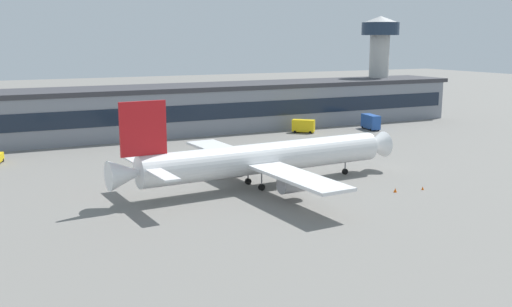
{
  "coord_description": "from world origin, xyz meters",
  "views": [
    {
      "loc": [
        -53.42,
        -89.84,
        25.05
      ],
      "look_at": [
        -8.81,
        1.57,
        5.0
      ],
      "focal_mm": 40.9,
      "sensor_mm": 36.0,
      "label": 1
    }
  ],
  "objects_px": {
    "airliner": "(262,158)",
    "catering_truck": "(371,121)",
    "stair_truck": "(304,126)",
    "traffic_cone_1": "(423,188)",
    "traffic_cone_0": "(320,187)",
    "traffic_cone_2": "(395,190)",
    "control_tower": "(379,54)"
  },
  "relations": [
    {
      "from": "airliner",
      "to": "catering_truck",
      "type": "relative_size",
      "value": 7.2
    },
    {
      "from": "stair_truck",
      "to": "traffic_cone_1",
      "type": "xyz_separation_m",
      "value": [
        -13.08,
        -61.46,
        -1.7
      ]
    },
    {
      "from": "traffic_cone_0",
      "to": "traffic_cone_2",
      "type": "xyz_separation_m",
      "value": [
        10.17,
        -7.26,
        0.01
      ]
    },
    {
      "from": "control_tower",
      "to": "traffic_cone_2",
      "type": "xyz_separation_m",
      "value": [
        -57.63,
        -79.9,
        -19.73
      ]
    },
    {
      "from": "airliner",
      "to": "traffic_cone_2",
      "type": "distance_m",
      "value": 23.0
    },
    {
      "from": "stair_truck",
      "to": "traffic_cone_0",
      "type": "height_order",
      "value": "stair_truck"
    },
    {
      "from": "control_tower",
      "to": "traffic_cone_0",
      "type": "bearing_deg",
      "value": -133.03
    },
    {
      "from": "airliner",
      "to": "traffic_cone_1",
      "type": "xyz_separation_m",
      "value": [
        23.43,
        -14.03,
        -4.65
      ]
    },
    {
      "from": "stair_truck",
      "to": "airliner",
      "type": "bearing_deg",
      "value": -127.6
    },
    {
      "from": "airliner",
      "to": "traffic_cone_2",
      "type": "height_order",
      "value": "airliner"
    },
    {
      "from": "stair_truck",
      "to": "traffic_cone_1",
      "type": "bearing_deg",
      "value": -102.02
    },
    {
      "from": "airliner",
      "to": "stair_truck",
      "type": "relative_size",
      "value": 8.91
    },
    {
      "from": "traffic_cone_0",
      "to": "traffic_cone_2",
      "type": "height_order",
      "value": "traffic_cone_2"
    },
    {
      "from": "control_tower",
      "to": "traffic_cone_0",
      "type": "relative_size",
      "value": 46.4
    },
    {
      "from": "stair_truck",
      "to": "traffic_cone_0",
      "type": "xyz_separation_m",
      "value": [
        -28.46,
        -53.41,
        -1.63
      ]
    },
    {
      "from": "catering_truck",
      "to": "traffic_cone_0",
      "type": "relative_size",
      "value": 10.86
    },
    {
      "from": "control_tower",
      "to": "traffic_cone_2",
      "type": "relative_size",
      "value": 45.61
    },
    {
      "from": "stair_truck",
      "to": "traffic_cone_0",
      "type": "distance_m",
      "value": 60.54
    },
    {
      "from": "traffic_cone_0",
      "to": "airliner",
      "type": "bearing_deg",
      "value": 143.39
    },
    {
      "from": "control_tower",
      "to": "traffic_cone_1",
      "type": "relative_size",
      "value": 58.15
    },
    {
      "from": "stair_truck",
      "to": "traffic_cone_2",
      "type": "relative_size",
      "value": 8.63
    },
    {
      "from": "airliner",
      "to": "traffic_cone_0",
      "type": "relative_size",
      "value": 78.19
    },
    {
      "from": "airliner",
      "to": "traffic_cone_2",
      "type": "bearing_deg",
      "value": -36.01
    },
    {
      "from": "control_tower",
      "to": "catering_truck",
      "type": "height_order",
      "value": "control_tower"
    },
    {
      "from": "catering_truck",
      "to": "traffic_cone_1",
      "type": "distance_m",
      "value": 66.85
    },
    {
      "from": "catering_truck",
      "to": "stair_truck",
      "type": "height_order",
      "value": "catering_truck"
    },
    {
      "from": "airliner",
      "to": "catering_truck",
      "type": "height_order",
      "value": "airliner"
    },
    {
      "from": "control_tower",
      "to": "catering_truck",
      "type": "xyz_separation_m",
      "value": [
        -19.49,
        -22.54,
        -17.79
      ]
    },
    {
      "from": "control_tower",
      "to": "traffic_cone_2",
      "type": "distance_m",
      "value": 100.47
    },
    {
      "from": "stair_truck",
      "to": "traffic_cone_2",
      "type": "height_order",
      "value": "stair_truck"
    },
    {
      "from": "catering_truck",
      "to": "traffic_cone_0",
      "type": "distance_m",
      "value": 69.62
    },
    {
      "from": "control_tower",
      "to": "catering_truck",
      "type": "relative_size",
      "value": 4.27
    }
  ]
}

